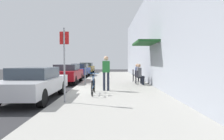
{
  "coord_description": "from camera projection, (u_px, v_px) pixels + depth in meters",
  "views": [
    {
      "loc": [
        1.99,
        -9.69,
        1.55
      ],
      "look_at": [
        2.18,
        7.87,
        0.8
      ],
      "focal_mm": 31.78,
      "sensor_mm": 36.0,
      "label": 1
    }
  ],
  "objects": [
    {
      "name": "seated_patron_1",
      "position": [
        138.0,
        73.0,
        12.98
      ],
      "size": [
        0.45,
        0.38,
        1.29
      ],
      "color": "#232838",
      "rests_on": "sidewalk_slab"
    },
    {
      "name": "parked_car_3",
      "position": [
        86.0,
        68.0,
        26.14
      ],
      "size": [
        1.8,
        4.4,
        1.41
      ],
      "color": "#A58433",
      "rests_on": "ground_plane"
    },
    {
      "name": "building_facade",
      "position": [
        155.0,
        36.0,
        11.64
      ],
      "size": [
        1.4,
        32.0,
        6.08
      ],
      "color": "#999EA8",
      "rests_on": "ground_plane"
    },
    {
      "name": "ground_plane",
      "position": [
        69.0,
        93.0,
        9.72
      ],
      "size": [
        60.0,
        60.0,
        0.0
      ],
      "primitive_type": "plane",
      "color": "#2D2D30"
    },
    {
      "name": "parked_car_2",
      "position": [
        80.0,
        70.0,
        20.44
      ],
      "size": [
        1.8,
        4.4,
        1.33
      ],
      "color": "navy",
      "rests_on": "ground_plane"
    },
    {
      "name": "street_sign",
      "position": [
        64.0,
        59.0,
        6.91
      ],
      "size": [
        0.32,
        0.06,
        2.6
      ],
      "color": "gray",
      "rests_on": "sidewalk_slab"
    },
    {
      "name": "cafe_chair_2",
      "position": [
        135.0,
        75.0,
        14.18
      ],
      "size": [
        0.53,
        0.53,
        0.87
      ],
      "color": "black",
      "rests_on": "sidewalk_slab"
    },
    {
      "name": "parking_meter",
      "position": [
        85.0,
        72.0,
        12.31
      ],
      "size": [
        0.12,
        0.1,
        1.32
      ],
      "color": "slate",
      "rests_on": "sidewalk_slab"
    },
    {
      "name": "seated_patron_0",
      "position": [
        140.0,
        73.0,
        12.17
      ],
      "size": [
        0.46,
        0.4,
        1.29
      ],
      "color": "#232838",
      "rests_on": "sidewalk_slab"
    },
    {
      "name": "parked_car_0",
      "position": [
        34.0,
        83.0,
        8.05
      ],
      "size": [
        1.8,
        4.4,
        1.31
      ],
      "color": "#B7B7BC",
      "rests_on": "ground_plane"
    },
    {
      "name": "sidewalk_slab",
      "position": [
        114.0,
        87.0,
        11.74
      ],
      "size": [
        4.5,
        32.0,
        0.12
      ],
      "primitive_type": "cube",
      "color": "#9E9B93",
      "rests_on": "ground_plane"
    },
    {
      "name": "pedestrian_standing",
      "position": [
        106.0,
        70.0,
        9.7
      ],
      "size": [
        0.36,
        0.22,
        1.7
      ],
      "color": "#232838",
      "rests_on": "sidewalk_slab"
    },
    {
      "name": "cafe_chair_1",
      "position": [
        137.0,
        76.0,
        12.99
      ],
      "size": [
        0.47,
        0.47,
        0.87
      ],
      "color": "black",
      "rests_on": "sidewalk_slab"
    },
    {
      "name": "bicycle_0",
      "position": [
        93.0,
        86.0,
        8.71
      ],
      "size": [
        0.46,
        1.71,
        0.9
      ],
      "color": "black",
      "rests_on": "sidewalk_slab"
    },
    {
      "name": "parked_car_1",
      "position": [
        67.0,
        73.0,
        14.21
      ],
      "size": [
        1.8,
        4.4,
        1.34
      ],
      "color": "maroon",
      "rests_on": "ground_plane"
    },
    {
      "name": "cafe_chair_0",
      "position": [
        139.0,
        77.0,
        12.17
      ],
      "size": [
        0.49,
        0.49,
        0.87
      ],
      "color": "black",
      "rests_on": "sidewalk_slab"
    }
  ]
}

